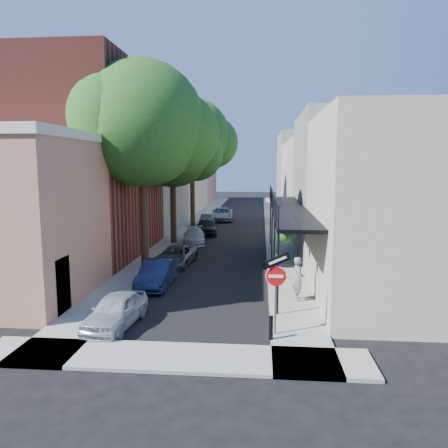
% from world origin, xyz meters
% --- Properties ---
extents(ground, '(160.00, 160.00, 0.00)m').
position_xyz_m(ground, '(0.00, 0.00, 0.00)').
color(ground, black).
rests_on(ground, ground).
extents(road_surface, '(6.00, 64.00, 0.01)m').
position_xyz_m(road_surface, '(0.00, 30.00, 0.01)').
color(road_surface, black).
rests_on(road_surface, ground).
extents(sidewalk_left, '(2.00, 64.00, 0.12)m').
position_xyz_m(sidewalk_left, '(-4.00, 30.00, 0.06)').
color(sidewalk_left, gray).
rests_on(sidewalk_left, ground).
extents(sidewalk_right, '(2.00, 64.00, 0.12)m').
position_xyz_m(sidewalk_right, '(4.00, 30.00, 0.06)').
color(sidewalk_right, gray).
rests_on(sidewalk_right, ground).
extents(sidewalk_cross, '(12.00, 2.00, 0.12)m').
position_xyz_m(sidewalk_cross, '(0.00, -1.00, 0.06)').
color(sidewalk_cross, gray).
rests_on(sidewalk_cross, ground).
extents(buildings_left, '(10.10, 59.10, 12.00)m').
position_xyz_m(buildings_left, '(-9.30, 28.76, 4.94)').
color(buildings_left, tan).
rests_on(buildings_left, ground).
extents(buildings_right, '(9.80, 55.00, 10.00)m').
position_xyz_m(buildings_right, '(8.99, 29.49, 4.42)').
color(buildings_right, beige).
rests_on(buildings_right, ground).
extents(sign_post, '(0.89, 0.17, 2.99)m').
position_xyz_m(sign_post, '(3.16, 0.97, 2.04)').
color(sign_post, '#595B60').
rests_on(sign_post, ground).
extents(bollard, '(0.14, 0.14, 0.80)m').
position_xyz_m(bollard, '(3.00, 0.50, 0.52)').
color(bollard, black).
rests_on(bollard, sidewalk_right).
extents(oak_near, '(7.48, 6.80, 11.42)m').
position_xyz_m(oak_near, '(-3.37, 10.26, 7.88)').
color(oak_near, black).
rests_on(oak_near, ground).
extents(oak_mid, '(6.60, 6.00, 10.20)m').
position_xyz_m(oak_mid, '(-3.42, 18.23, 7.06)').
color(oak_mid, black).
rests_on(oak_mid, ground).
extents(oak_far, '(7.70, 7.00, 11.90)m').
position_xyz_m(oak_far, '(-3.35, 27.27, 8.26)').
color(oak_far, black).
rests_on(oak_far, ground).
extents(parked_car_a, '(1.76, 3.67, 1.21)m').
position_xyz_m(parked_car_a, '(-2.60, 1.50, 0.61)').
color(parked_car_a, '#ABB6BD').
rests_on(parked_car_a, ground).
extents(parked_car_b, '(1.38, 3.86, 1.27)m').
position_xyz_m(parked_car_b, '(-2.33, 6.78, 0.63)').
color(parked_car_b, '#141E3F').
rests_on(parked_car_b, ground).
extents(parked_car_c, '(2.19, 4.19, 1.13)m').
position_xyz_m(parked_car_c, '(-2.31, 11.23, 0.56)').
color(parked_car_c, '#4C4D52').
rests_on(parked_car_c, ground).
extents(parked_car_d, '(2.08, 4.07, 1.13)m').
position_xyz_m(parked_car_d, '(-2.33, 18.30, 0.57)').
color(parked_car_d, silver).
rests_on(parked_car_d, ground).
extents(parked_car_e, '(2.17, 4.28, 1.40)m').
position_xyz_m(parked_car_e, '(-1.91, 22.60, 0.70)').
color(parked_car_e, black).
rests_on(parked_car_e, ground).
extents(parked_car_f, '(1.26, 3.51, 1.15)m').
position_xyz_m(parked_car_f, '(-2.47, 27.42, 0.58)').
color(parked_car_f, '#625B52').
rests_on(parked_car_f, ground).
extents(parked_car_g, '(2.48, 4.95, 1.35)m').
position_xyz_m(parked_car_g, '(-1.49, 31.89, 0.67)').
color(parked_car_g, '#8B939D').
rests_on(parked_car_g, ground).
extents(pedestrian, '(0.55, 0.75, 1.87)m').
position_xyz_m(pedestrian, '(4.24, 4.85, 1.06)').
color(pedestrian, slate).
rests_on(pedestrian, sidewalk_right).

